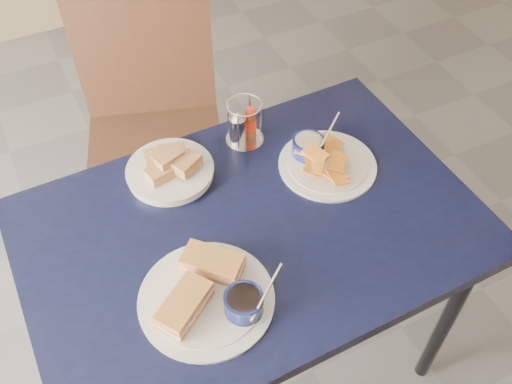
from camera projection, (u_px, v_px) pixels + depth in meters
name	position (u px, v px, depth m)	size (l,w,h in m)	color
ground	(313.00, 371.00, 1.98)	(6.00, 6.00, 0.00)	#545459
dining_table	(252.00, 241.00, 1.50)	(1.17, 0.79, 0.75)	black
chair_far	(144.00, 114.00, 2.01)	(0.58, 0.57, 0.99)	black
sandwich_plate	(210.00, 293.00, 1.29)	(0.32, 0.31, 0.12)	white
plantain_plate	(321.00, 158.00, 1.58)	(0.27, 0.27, 0.12)	white
bread_basket	(170.00, 168.00, 1.55)	(0.24, 0.24, 0.08)	white
condiment_caddy	(243.00, 126.00, 1.61)	(0.11, 0.11, 0.14)	silver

